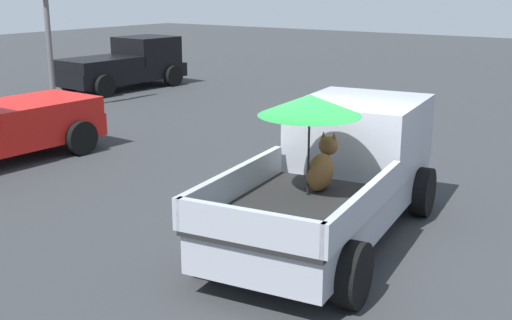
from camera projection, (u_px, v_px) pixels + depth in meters
name	position (u px, v px, depth m)	size (l,w,h in m)	color
ground_plane	(327.00, 240.00, 9.56)	(80.00, 80.00, 0.00)	#2D3033
pickup_truck_main	(339.00, 169.00, 9.70)	(5.26, 2.81, 2.27)	black
pickup_truck_far	(127.00, 64.00, 23.35)	(4.90, 2.38, 1.80)	black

